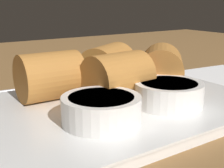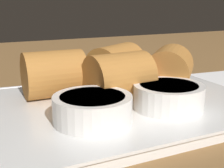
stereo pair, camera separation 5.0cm
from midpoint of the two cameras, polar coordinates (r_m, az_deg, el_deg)
name	(u,v)px [view 1 (the left image)]	position (r cm, az deg, el deg)	size (l,w,h in cm)	color
table_surface	(93,121)	(37.61, -7.33, -6.89)	(180.00, 140.00, 2.00)	olive
serving_plate	(112,109)	(36.25, -3.96, -4.68)	(34.18, 22.97, 1.50)	white
roll_front_left	(109,65)	(42.93, -3.83, 3.44)	(8.99, 8.51, 5.68)	#B77533
roll_front_right	(54,76)	(37.98, -14.39, 1.44)	(8.10, 5.76, 5.68)	#B77533
roll_back_left	(164,67)	(41.77, 6.06, 3.06)	(8.98, 9.04, 5.68)	#B77533
roll_back_right	(121,76)	(36.40, -2.28, 1.32)	(8.31, 6.32, 5.68)	#B77533
dipping_bowl_near	(169,93)	(35.02, 6.34, -1.69)	(7.73, 7.73, 2.66)	white
dipping_bowl_far	(101,108)	(30.07, -6.75, -4.57)	(7.73, 7.73, 2.66)	white
spoon	(74,81)	(50.04, -9.78, 0.47)	(17.59, 3.50, 1.20)	silver
napkin	(221,77)	(55.44, 16.85, 1.22)	(15.31, 13.37, 0.60)	white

